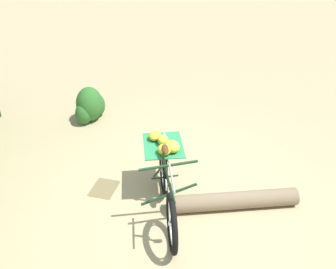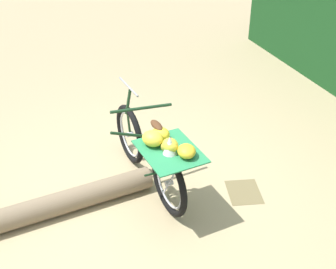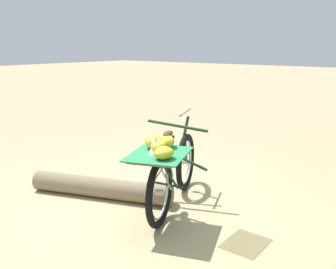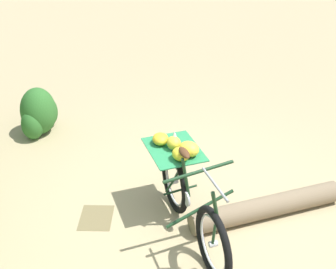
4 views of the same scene
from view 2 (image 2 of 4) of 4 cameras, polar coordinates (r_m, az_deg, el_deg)
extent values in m
plane|color=tan|center=(5.27, -2.93, -7.67)|extent=(60.00, 60.00, 0.00)
torus|color=black|center=(5.67, -4.66, 0.02)|extent=(0.71, 0.32, 0.73)
torus|color=#B7B7BC|center=(5.67, -4.66, 0.02)|extent=(0.54, 0.22, 0.57)
cylinder|color=#B7B7BC|center=(5.67, -4.66, 0.02)|extent=(0.08, 0.10, 0.06)
torus|color=black|center=(4.88, 0.12, -5.89)|extent=(0.71, 0.32, 0.73)
torus|color=#B7B7BC|center=(4.88, 0.12, -5.89)|extent=(0.54, 0.22, 0.57)
cylinder|color=#B7B7BC|center=(4.88, 0.12, -5.89)|extent=(0.08, 0.10, 0.06)
cylinder|color=#19381E|center=(5.32, -3.39, -0.15)|extent=(0.28, 0.67, 0.30)
cylinder|color=#19381E|center=(5.07, -3.21, 3.19)|extent=(0.28, 0.68, 0.11)
cylinder|color=#19381E|center=(4.97, -1.64, -1.24)|extent=(0.07, 0.12, 0.49)
cylinder|color=#19381E|center=(5.01, -0.86, -4.55)|extent=(0.16, 0.37, 0.05)
cylinder|color=#19381E|center=(4.85, -0.68, -2.79)|extent=(0.14, 0.31, 0.47)
cylinder|color=#19381E|center=(5.60, -4.77, 1.37)|extent=(0.04, 0.05, 0.30)
cylinder|color=#19381E|center=(5.43, -4.83, 3.96)|extent=(0.07, 0.10, 0.30)
cylinder|color=gray|center=(5.31, -4.80, 5.79)|extent=(0.49, 0.21, 0.02)
ellipsoid|color=#4C2D19|center=(4.78, -1.39, 1.13)|extent=(0.24, 0.16, 0.06)
cylinder|color=#B7B7BC|center=(5.14, -1.79, -3.27)|extent=(0.16, 0.08, 0.16)
cylinder|color=#B7B7BC|center=(4.83, -0.39, -3.49)|extent=(0.09, 0.20, 0.39)
cylinder|color=#B7B7BC|center=(4.68, 0.75, -4.84)|extent=(0.10, 0.23, 0.39)
cube|color=brown|center=(4.63, 0.23, -2.22)|extent=(0.72, 0.62, 0.02)
cube|color=#287F4C|center=(4.62, 0.23, -2.03)|extent=(0.83, 0.75, 0.01)
ellipsoid|color=yellow|center=(4.67, -1.86, -0.49)|extent=(0.30, 0.30, 0.15)
ellipsoid|color=yellow|center=(4.75, -0.89, 0.07)|extent=(0.26, 0.26, 0.13)
ellipsoid|color=gold|center=(4.51, 2.26, -2.02)|extent=(0.22, 0.19, 0.12)
ellipsoid|color=yellow|center=(4.57, 0.28, -1.31)|extent=(0.22, 0.21, 0.14)
sphere|color=#B29333|center=(4.59, -0.32, -1.50)|extent=(0.09, 0.09, 0.09)
cone|color=white|center=(4.53, 0.24, -1.28)|extent=(0.18, 0.18, 0.19)
cylinder|color=#7F6B51|center=(5.15, -11.63, -7.76)|extent=(0.86, 1.78, 0.24)
cube|color=olive|center=(5.41, 9.17, -6.87)|extent=(0.44, 0.36, 0.01)
camera|label=1|loc=(7.61, -12.69, 31.31)|focal=36.23mm
camera|label=3|loc=(3.25, 51.73, -10.68)|focal=39.62mm
camera|label=4|loc=(7.97, -3.78, 32.01)|focal=48.63mm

